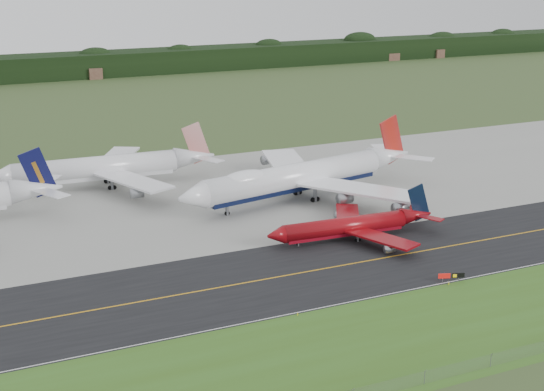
{
  "coord_description": "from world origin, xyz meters",
  "views": [
    {
      "loc": [
        -77.57,
        -127.56,
        59.33
      ],
      "look_at": [
        -11.21,
        22.0,
        7.86
      ],
      "focal_mm": 50.0,
      "sensor_mm": 36.0,
      "label": 1
    }
  ],
  "objects": [
    {
      "name": "grass_verge",
      "position": [
        0.0,
        -35.0,
        0.01
      ],
      "size": [
        400.0,
        30.0,
        0.01
      ],
      "primitive_type": "cube",
      "color": "#395D1B",
      "rests_on": "ground"
    },
    {
      "name": "taxiway_edge_line",
      "position": [
        0.0,
        -19.5,
        0.03
      ],
      "size": [
        400.0,
        0.25,
        0.0
      ],
      "primitive_type": "cube",
      "color": "silver",
      "rests_on": "taxiway"
    },
    {
      "name": "perimeter_fence",
      "position": [
        0.0,
        -48.0,
        1.1
      ],
      "size": [
        320.0,
        0.1,
        320.0
      ],
      "color": "slate",
      "rests_on": "ground"
    },
    {
      "name": "apron",
      "position": [
        0.0,
        51.0,
        0.01
      ],
      "size": [
        400.0,
        78.0,
        0.01
      ],
      "primitive_type": "cube",
      "color": "gray",
      "rests_on": "ground"
    },
    {
      "name": "taxiway_sign",
      "position": [
        7.97,
        -19.45,
        1.21
      ],
      "size": [
        4.93,
        1.8,
        1.71
      ],
      "color": "slate",
      "rests_on": "ground"
    },
    {
      "name": "taxiway_centreline",
      "position": [
        0.0,
        -4.0,
        0.03
      ],
      "size": [
        400.0,
        0.4,
        0.0
      ],
      "primitive_type": "cube",
      "color": "orange",
      "rests_on": "taxiway"
    },
    {
      "name": "jet_red_737",
      "position": [
        2.48,
        8.68,
        2.99
      ],
      "size": [
        40.08,
        32.69,
        10.83
      ],
      "color": "maroon",
      "rests_on": "ground"
    },
    {
      "name": "taxiway",
      "position": [
        0.0,
        -4.0,
        0.01
      ],
      "size": [
        400.0,
        32.0,
        0.02
      ],
      "primitive_type": "cube",
      "color": "black",
      "rests_on": "ground"
    },
    {
      "name": "horizon_treeline",
      "position": [
        0.0,
        273.76,
        5.47
      ],
      "size": [
        700.0,
        25.0,
        12.0
      ],
      "color": "black",
      "rests_on": "ground"
    },
    {
      "name": "edge_marker_center",
      "position": [
        6.69,
        -20.5,
        0.25
      ],
      "size": [
        0.16,
        0.16,
        0.5
      ],
      "primitive_type": "cylinder",
      "color": "yellow",
      "rests_on": "ground"
    },
    {
      "name": "jet_star_tail",
      "position": [
        -38.15,
        70.48,
        5.31
      ],
      "size": [
        60.32,
        50.49,
        15.92
      ],
      "color": "white",
      "rests_on": "ground"
    },
    {
      "name": "jet_ba_747",
      "position": [
        4.6,
        38.92,
        6.25
      ],
      "size": [
        72.72,
        59.39,
        18.38
      ],
      "color": "white",
      "rests_on": "ground"
    },
    {
      "name": "edge_marker_left",
      "position": [
        -25.21,
        -20.5,
        0.25
      ],
      "size": [
        0.16,
        0.16,
        0.5
      ],
      "primitive_type": "cylinder",
      "color": "yellow",
      "rests_on": "ground"
    },
    {
      "name": "ground",
      "position": [
        0.0,
        0.0,
        0.0
      ],
      "size": [
        600.0,
        600.0,
        0.0
      ],
      "primitive_type": "plane",
      "color": "#364721",
      "rests_on": "ground"
    }
  ]
}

